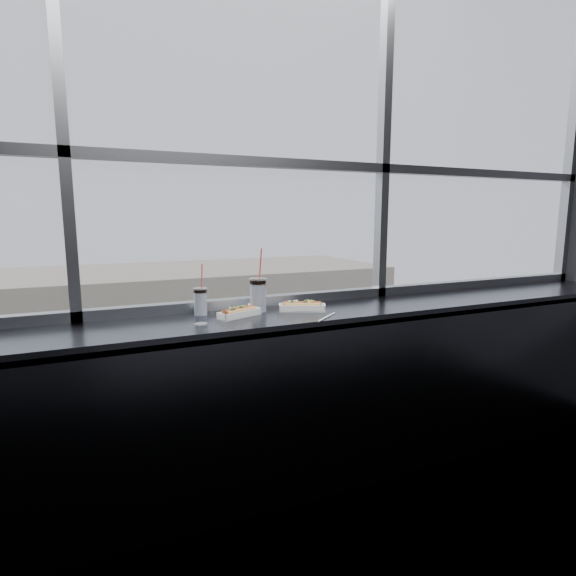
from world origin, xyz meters
name	(u,v)px	position (x,y,z in m)	size (l,w,h in m)	color
wall_back_lower	(250,388)	(0.00, 1.50, 0.55)	(6.00, 6.00, 0.00)	black
window_glass	(245,111)	(0.00, 1.52, 2.30)	(6.00, 6.00, 0.00)	silver
window_mullions	(246,110)	(0.00, 1.50, 2.30)	(6.00, 0.08, 2.40)	gray
counter	(265,320)	(0.00, 1.23, 1.07)	(6.00, 0.55, 0.06)	#464953
counter_fascia	(282,421)	(0.00, 0.97, 0.55)	(6.00, 0.04, 1.04)	#464953
hotdog_tray_left	(239,312)	(-0.15, 1.24, 1.13)	(0.27, 0.17, 0.06)	white
hotdog_tray_right	(302,306)	(0.25, 1.24, 1.13)	(0.29, 0.20, 0.07)	white
soda_cup_left	(200,300)	(-0.34, 1.39, 1.19)	(0.08, 0.08, 0.30)	white
soda_cup_right	(258,293)	(0.00, 1.33, 1.21)	(0.11, 0.11, 0.39)	white
loose_straw	(327,317)	(0.29, 1.01, 1.10)	(0.01, 0.01, 0.24)	white
wrapper	(201,324)	(-0.40, 1.12, 1.11)	(0.08, 0.06, 0.02)	silver
plaza_ground	(104,347)	(0.00, 45.00, -11.00)	(120.00, 120.00, 0.00)	#9F9D99
street_asphalt	(122,468)	(0.00, 21.50, -10.97)	(80.00, 10.00, 0.06)	black
far_sidewalk	(113,407)	(0.00, 29.50, -10.98)	(80.00, 6.00, 0.04)	#9F9D99
far_building	(104,319)	(0.00, 39.50, -7.00)	(50.00, 14.00, 8.00)	gray
car_far_c	(281,390)	(10.52, 25.50, -9.99)	(5.68, 2.37, 1.89)	white
car_near_c	(151,488)	(0.93, 17.50, -9.95)	(5.95, 2.48, 1.98)	#9C2D14
car_near_e	(400,427)	(14.25, 17.50, -9.82)	(6.69, 2.79, 2.23)	navy
pedestrian_a	(24,401)	(-5.21, 30.29, -9.95)	(0.89, 0.67, 2.01)	#66605B
pedestrian_d	(215,371)	(7.29, 30.67, -9.89)	(0.95, 0.71, 2.13)	#66605B
pedestrian_b	(71,397)	(-2.49, 29.46, -9.81)	(1.02, 0.77, 2.30)	#66605B
tree_center	(126,353)	(1.00, 29.50, -7.31)	(3.49, 3.49, 5.45)	#47382B
tree_right	(256,342)	(10.16, 29.50, -7.68)	(3.13, 3.13, 4.90)	#47382B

